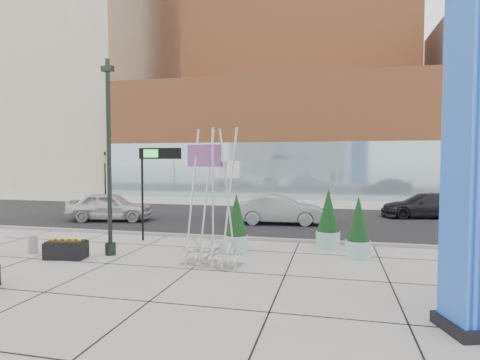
% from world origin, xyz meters
% --- Properties ---
extents(ground, '(160.00, 160.00, 0.00)m').
position_xyz_m(ground, '(0.00, 0.00, 0.00)').
color(ground, '#9E9991').
rests_on(ground, ground).
extents(street_asphalt, '(80.00, 12.00, 0.02)m').
position_xyz_m(street_asphalt, '(0.00, 10.00, 0.01)').
color(street_asphalt, black).
rests_on(street_asphalt, ground).
extents(curb_edge, '(80.00, 0.30, 0.12)m').
position_xyz_m(curb_edge, '(0.00, 4.00, 0.06)').
color(curb_edge, gray).
rests_on(curb_edge, ground).
extents(tower_podium, '(34.00, 10.00, 11.00)m').
position_xyz_m(tower_podium, '(1.00, 27.00, 5.50)').
color(tower_podium, '#AA5C31').
rests_on(tower_podium, ground).
extents(tower_glass_front, '(34.00, 0.60, 5.00)m').
position_xyz_m(tower_glass_front, '(1.00, 22.20, 2.50)').
color(tower_glass_front, '#8CA5B2').
rests_on(tower_glass_front, ground).
extents(building_beige_left, '(18.00, 20.00, 34.00)m').
position_xyz_m(building_beige_left, '(-26.00, 34.00, 17.00)').
color(building_beige_left, '#9E9379').
rests_on(building_beige_left, ground).
extents(lamp_post, '(0.46, 0.39, 7.12)m').
position_xyz_m(lamp_post, '(-2.57, 0.15, 2.92)').
color(lamp_post, black).
rests_on(lamp_post, ground).
extents(public_art_sculpture, '(2.13, 1.30, 4.54)m').
position_xyz_m(public_art_sculpture, '(1.51, -0.37, 1.19)').
color(public_art_sculpture, silver).
rests_on(public_art_sculpture, ground).
extents(concrete_bollard, '(0.35, 0.35, 0.67)m').
position_xyz_m(concrete_bollard, '(-5.52, -0.31, 0.34)').
color(concrete_bollard, gray).
rests_on(concrete_bollard, ground).
extents(overhead_street_sign, '(1.88, 0.23, 3.99)m').
position_xyz_m(overhead_street_sign, '(-1.93, 2.80, 3.43)').
color(overhead_street_sign, black).
rests_on(overhead_street_sign, ground).
extents(round_planter_east, '(0.89, 0.89, 2.22)m').
position_xyz_m(round_planter_east, '(6.27, 1.80, 1.05)').
color(round_planter_east, '#90C2B9').
rests_on(round_planter_east, ground).
extents(round_planter_mid, '(0.94, 0.94, 2.36)m').
position_xyz_m(round_planter_mid, '(5.20, 3.22, 1.12)').
color(round_planter_mid, '#90C2B9').
rests_on(round_planter_mid, ground).
extents(round_planter_west, '(0.89, 0.89, 2.22)m').
position_xyz_m(round_planter_west, '(1.80, 1.80, 1.05)').
color(round_planter_west, '#90C2B9').
rests_on(round_planter_west, ground).
extents(box_planter_north, '(1.48, 0.93, 0.76)m').
position_xyz_m(box_planter_north, '(-3.80, -0.71, 0.35)').
color(box_planter_north, black).
rests_on(box_planter_north, ground).
extents(car_white_west, '(5.02, 2.87, 1.61)m').
position_xyz_m(car_white_west, '(-7.01, 7.45, 0.80)').
color(car_white_west, silver).
rests_on(car_white_west, ground).
extents(car_silver_mid, '(4.81, 2.05, 1.54)m').
position_xyz_m(car_silver_mid, '(2.58, 8.50, 0.77)').
color(car_silver_mid, '#9A9DA1').
rests_on(car_silver_mid, ground).
extents(car_dark_east, '(5.35, 2.91, 1.47)m').
position_xyz_m(car_dark_east, '(10.71, 12.80, 0.73)').
color(car_dark_east, black).
rests_on(car_dark_east, ground).
extents(traffic_signal, '(0.15, 0.18, 4.10)m').
position_xyz_m(traffic_signal, '(-12.00, 15.00, 2.30)').
color(traffic_signal, black).
rests_on(traffic_signal, ground).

